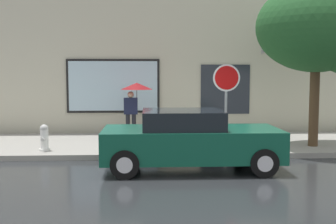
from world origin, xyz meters
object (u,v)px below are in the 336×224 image
(street_tree, at_px, (323,30))
(stop_sign, at_px, (226,89))
(pedestrian_with_umbrella, at_px, (135,93))
(fire_hydrant, at_px, (44,138))
(parked_car, at_px, (190,140))

(street_tree, distance_m, stop_sign, 3.31)
(pedestrian_with_umbrella, bearing_deg, fire_hydrant, -136.07)
(stop_sign, bearing_deg, fire_hydrant, -179.68)
(stop_sign, bearing_deg, street_tree, 5.95)
(pedestrian_with_umbrella, relative_size, stop_sign, 0.76)
(parked_car, height_order, pedestrian_with_umbrella, pedestrian_with_umbrella)
(parked_car, distance_m, fire_hydrant, 4.25)
(fire_hydrant, bearing_deg, parked_car, -24.94)
(fire_hydrant, bearing_deg, stop_sign, 0.32)
(street_tree, xyz_separation_m, stop_sign, (-2.83, -0.29, -1.68))
(stop_sign, bearing_deg, pedestrian_with_umbrella, 138.49)
(parked_car, height_order, stop_sign, stop_sign)
(fire_hydrant, height_order, street_tree, street_tree)
(pedestrian_with_umbrella, bearing_deg, stop_sign, -41.51)
(fire_hydrant, height_order, stop_sign, stop_sign)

